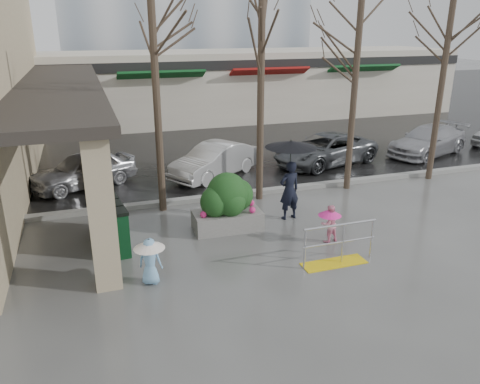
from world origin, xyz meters
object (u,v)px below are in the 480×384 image
tree_mideast (358,44)px  tree_east (450,26)px  woman (290,170)px  car_a (83,170)px  car_d (428,141)px  planter (227,203)px  child_pink (329,221)px  car_c (325,149)px  tree_midwest (262,32)px  car_b (214,160)px  handrail (337,249)px  tree_west (153,38)px  child_blue (150,256)px  news_boxes (112,222)px

tree_mideast → tree_east: size_ratio=0.90×
woman → car_a: (-5.66, 4.99, -0.88)m
car_a → car_d: size_ratio=0.85×
tree_east → planter: tree_east is taller
woman → car_d: woman is taller
child_pink → car_c: size_ratio=0.22×
tree_midwest → child_pink: 5.93m
car_b → car_c: (4.76, 0.18, 0.00)m
handrail → woman: woman is taller
child_pink → car_b: car_b is taller
tree_west → tree_east: bearing=0.0°
tree_midwest → tree_mideast: bearing=-0.0°
child_blue → car_c: 10.96m
woman → car_c: size_ratio=0.53×
tree_west → woman: 5.28m
child_blue → news_boxes: (-0.64, 2.37, -0.05)m
planter → car_d: 11.86m
tree_mideast → car_a: tree_mideast is taller
woman → car_c: woman is taller
planter → car_c: bearing=41.0°
handrail → woman: (0.05, 2.93, 1.13)m
child_blue → car_b: size_ratio=0.28×
woman → planter: (-1.94, -0.15, -0.72)m
tree_west → child_pink: bearing=-44.1°
woman → car_d: (8.85, 4.77, -0.88)m
tree_mideast → news_boxes: bearing=-166.7°
child_pink → car_d: car_d is taller
handrail → child_pink: size_ratio=1.86×
child_pink → car_a: 9.06m
tree_west → car_b: size_ratio=1.78×
woman → car_d: bearing=-159.6°
child_blue → car_b: 7.88m
tree_east → car_c: bearing=133.4°
tree_west → child_pink: tree_west is taller
woman → child_pink: bearing=93.3°
child_blue → car_d: bearing=-125.8°
child_blue → car_a: size_ratio=0.29×
handrail → planter: 3.39m
tree_midwest → tree_east: size_ratio=0.97×
child_pink → planter: bearing=-42.1°
tree_west → planter: 4.97m
tree_midwest → tree_west: bearing=-180.0°
tree_east → car_a: 13.51m
tree_midwest → tree_mideast: (3.30, -0.00, -0.37)m
planter → tree_east: bearing=13.3°
tree_midwest → car_b: size_ratio=1.83×
planter → car_b: size_ratio=0.50×
tree_west → news_boxes: 5.14m
news_boxes → car_d: bearing=12.1°
tree_midwest → car_d: (9.06, 2.90, -4.60)m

